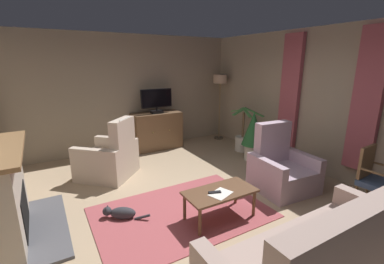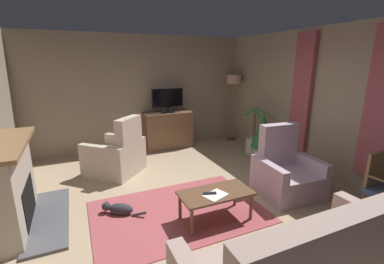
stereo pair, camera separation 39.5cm
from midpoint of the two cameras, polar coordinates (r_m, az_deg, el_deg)
name	(u,v)px [view 1 (the left image)]	position (r m, az deg, el deg)	size (l,w,h in m)	color
ground_plane	(200,207)	(4.15, -1.18, -15.96)	(5.94, 7.01, 0.04)	tan
wall_back	(129,93)	(6.64, -15.16, 8.05)	(5.94, 0.10, 2.74)	gray
wall_right_with_window	(323,102)	(5.47, 24.63, 5.82)	(0.10, 7.01, 2.74)	gray
curtain_panel_near	(367,101)	(4.94, 31.75, 5.69)	(0.10, 0.44, 2.30)	#A34C56
curtain_panel_far	(290,92)	(5.79, 18.63, 8.20)	(0.10, 0.44, 2.30)	#A34C56
rug_central	(182,212)	(3.99, -5.24, -16.99)	(2.40, 1.64, 0.01)	#9E474C
fireplace	(6,197)	(4.05, -37.70, -11.09)	(0.85, 1.60, 1.16)	#4C4C51
tv_cabinet	(157,131)	(6.65, -9.31, 0.11)	(1.19, 0.57, 0.90)	#4A3523
television	(157,100)	(6.44, -9.43, 6.77)	(0.78, 0.20, 0.59)	black
coffee_table	(220,194)	(3.68, 2.96, -13.33)	(0.99, 0.51, 0.42)	brown
tv_remote	(215,192)	(3.59, 1.73, -12.99)	(0.17, 0.05, 0.02)	black
folded_newspaper	(221,194)	(3.58, 3.00, -13.24)	(0.30, 0.22, 0.01)	silver
sofa_floral	(321,263)	(2.83, 22.17, -24.87)	(2.17, 0.87, 1.06)	#A3897F
armchair_near_window	(281,170)	(4.70, 16.50, -7.89)	(0.99, 0.92, 1.11)	#AD93A3
armchair_in_far_corner	(110,159)	(5.26, -19.49, -5.49)	(1.27, 1.27, 1.15)	#C6B29E
side_chair_mid_row	(375,178)	(4.48, 32.73, -8.46)	(0.48, 0.47, 0.96)	#42567A
potted_plant_small_fern_corner	(253,133)	(5.83, 11.22, -0.26)	(0.49, 0.49, 1.08)	beige
potted_plant_leafy_by_curtain	(243,140)	(6.48, 9.16, -1.79)	(0.69, 0.95, 1.07)	beige
cat	(121,213)	(3.99, -18.04, -16.35)	(0.57, 0.43, 0.19)	#2D2D33
floor_lamp	(220,85)	(7.22, 4.54, 10.15)	(0.38, 0.38, 1.77)	#4C4233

